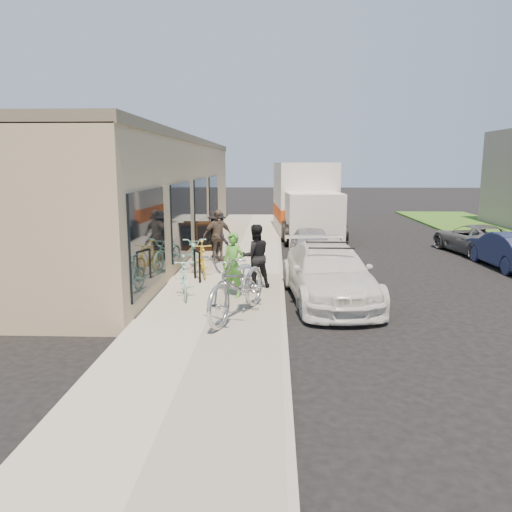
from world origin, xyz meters
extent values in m
plane|color=black|center=(0.00, 0.00, 0.00)|extent=(120.00, 120.00, 0.00)
cube|color=#AAA799|center=(-2.00, 3.00, 0.07)|extent=(3.00, 34.00, 0.15)
cube|color=#9C958E|center=(-0.45, 3.00, 0.07)|extent=(0.12, 34.00, 0.13)
cube|color=#C6B489|center=(-5.25, 8.00, 2.00)|extent=(3.50, 20.00, 4.00)
cube|color=#665E4D|center=(-5.25, 8.00, 4.10)|extent=(3.60, 20.00, 0.25)
cube|color=black|center=(-3.48, 0.00, 1.60)|extent=(0.06, 3.00, 2.20)
cube|color=black|center=(-3.48, 4.00, 1.60)|extent=(0.06, 3.00, 2.20)
cube|color=black|center=(-3.48, 8.00, 1.60)|extent=(0.06, 3.00, 2.20)
cube|color=black|center=(-3.48, 12.00, 1.60)|extent=(0.06, 3.00, 2.20)
cylinder|color=black|center=(-2.62, 1.84, 0.56)|extent=(0.06, 0.06, 0.81)
cylinder|color=black|center=(-2.83, 2.34, 0.56)|extent=(0.06, 0.06, 0.81)
cylinder|color=black|center=(-2.72, 2.09, 0.96)|extent=(0.26, 0.52, 0.06)
cube|color=black|center=(-3.15, 6.61, 0.68)|extent=(0.67, 0.35, 1.04)
cube|color=black|center=(-3.20, 6.99, 0.68)|extent=(0.67, 0.35, 1.04)
cube|color=black|center=(-3.14, 6.57, 0.73)|extent=(0.53, 0.24, 0.75)
imported|color=white|center=(0.66, 0.79, 0.67)|extent=(2.32, 4.77, 1.34)
cylinder|color=black|center=(0.66, 0.29, 1.36)|extent=(1.06, 0.04, 0.04)
cylinder|color=black|center=(0.66, 1.18, 1.36)|extent=(1.06, 0.04, 0.04)
imported|color=#A1A1A6|center=(0.59, 5.54, 0.59)|extent=(1.39, 3.44, 1.17)
cube|color=silver|center=(0.96, 9.43, 1.05)|extent=(2.37, 2.37, 2.10)
cube|color=black|center=(0.96, 9.43, 1.49)|extent=(2.05, 0.22, 1.00)
cube|color=silver|center=(0.71, 12.74, 1.71)|extent=(2.88, 4.82, 3.21)
cube|color=#C9430B|center=(0.71, 12.74, 1.00)|extent=(2.90, 4.84, 0.61)
cylinder|color=black|center=(-0.11, 8.80, 0.44)|extent=(0.34, 0.90, 0.88)
cylinder|color=black|center=(2.10, 8.96, 0.44)|extent=(0.34, 0.90, 0.88)
cylinder|color=black|center=(-0.20, 10.02, 0.44)|extent=(0.34, 0.90, 0.88)
cylinder|color=black|center=(2.01, 10.18, 0.44)|extent=(0.34, 0.90, 0.88)
cylinder|color=black|center=(-0.50, 14.21, 0.44)|extent=(0.34, 0.90, 0.88)
cylinder|color=black|center=(1.70, 14.37, 0.44)|extent=(0.34, 0.90, 0.88)
imported|color=#161F44|center=(6.75, 4.86, 0.59)|extent=(1.43, 3.62, 1.17)
imported|color=#4E5053|center=(6.75, 7.45, 0.54)|extent=(2.41, 4.16, 1.09)
imported|color=#BEBDC0|center=(-1.38, -1.12, 0.84)|extent=(1.75, 2.79, 1.38)
imported|color=#479130|center=(-1.62, 0.52, 0.91)|extent=(0.65, 0.55, 1.53)
imported|color=black|center=(-1.14, 1.42, 0.96)|extent=(0.94, 0.83, 1.62)
imported|color=#9CE8D9|center=(-2.79, 0.50, 0.63)|extent=(0.77, 1.64, 0.95)
imported|color=#9CE8D9|center=(-3.04, 3.57, 0.65)|extent=(1.03, 2.00, 1.00)
imported|color=yellow|center=(-2.67, 2.77, 0.63)|extent=(0.78, 1.67, 0.97)
imported|color=black|center=(-2.51, 4.91, 0.96)|extent=(1.17, 1.16, 1.63)
imported|color=brown|center=(-2.47, 4.73, 0.99)|extent=(1.06, 0.84, 1.68)
camera|label=1|loc=(-0.64, -10.99, 3.26)|focal=35.00mm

